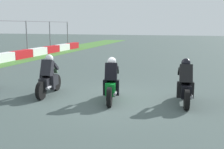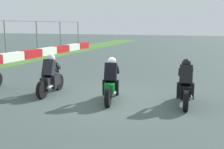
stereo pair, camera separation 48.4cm
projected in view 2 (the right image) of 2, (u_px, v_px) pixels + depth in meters
The scene contains 4 objects.
ground_plane at pixel (113, 99), 9.60m from camera, with size 120.00×120.00×0.00m, color #3F4D4A.
rider_lane_b at pixel (185, 86), 8.85m from camera, with size 2.04×0.58×1.51m.
rider_lane_c at pixel (111, 83), 9.30m from camera, with size 2.03×0.64×1.51m.
rider_lane_d at pixel (51, 78), 10.24m from camera, with size 2.04×0.57×1.51m.
Camera 2 is at (-8.74, -3.14, 2.60)m, focal length 43.58 mm.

